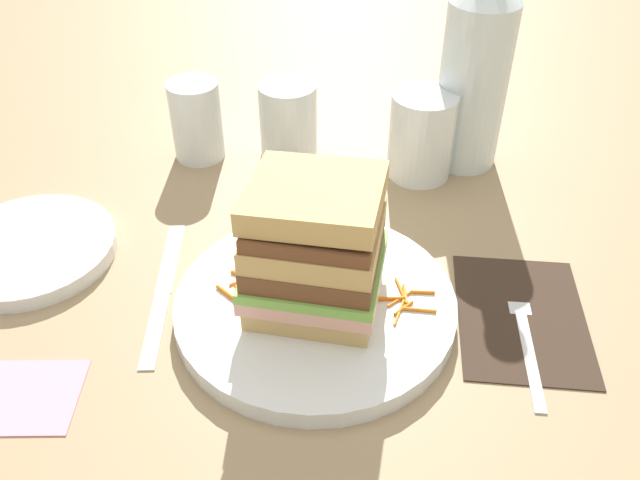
{
  "coord_description": "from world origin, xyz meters",
  "views": [
    {
      "loc": [
        0.02,
        -0.44,
        0.44
      ],
      "look_at": [
        0.0,
        0.03,
        0.06
      ],
      "focal_mm": 37.58,
      "sensor_mm": 36.0,
      "label": 1
    }
  ],
  "objects_px": {
    "water_bottle": "(475,71)",
    "napkin_pink": "(28,396)",
    "empty_tumbler_0": "(197,120)",
    "napkin_dark": "(521,314)",
    "sandwich": "(319,245)",
    "juice_glass": "(421,139)",
    "main_plate": "(319,302)",
    "knife": "(162,293)",
    "empty_tumbler_1": "(288,120)",
    "fork": "(525,330)",
    "side_plate": "(30,249)"
  },
  "relations": [
    {
      "from": "napkin_dark",
      "to": "empty_tumbler_0",
      "type": "xyz_separation_m",
      "value": [
        -0.34,
        0.27,
        0.05
      ]
    },
    {
      "from": "fork",
      "to": "side_plate",
      "type": "distance_m",
      "value": 0.49
    },
    {
      "from": "sandwich",
      "to": "knife",
      "type": "height_order",
      "value": "sandwich"
    },
    {
      "from": "empty_tumbler_1",
      "to": "empty_tumbler_0",
      "type": "bearing_deg",
      "value": -176.04
    },
    {
      "from": "knife",
      "to": "juice_glass",
      "type": "height_order",
      "value": "juice_glass"
    },
    {
      "from": "empty_tumbler_0",
      "to": "juice_glass",
      "type": "bearing_deg",
      "value": -6.58
    },
    {
      "from": "sandwich",
      "to": "water_bottle",
      "type": "relative_size",
      "value": 0.5
    },
    {
      "from": "knife",
      "to": "empty_tumbler_0",
      "type": "bearing_deg",
      "value": 91.59
    },
    {
      "from": "knife",
      "to": "juice_glass",
      "type": "bearing_deg",
      "value": 40.44
    },
    {
      "from": "water_bottle",
      "to": "napkin_pink",
      "type": "xyz_separation_m",
      "value": [
        -0.4,
        -0.38,
        -0.11
      ]
    },
    {
      "from": "main_plate",
      "to": "empty_tumbler_1",
      "type": "xyz_separation_m",
      "value": [
        -0.05,
        0.27,
        0.04
      ]
    },
    {
      "from": "water_bottle",
      "to": "empty_tumbler_1",
      "type": "distance_m",
      "value": 0.22
    },
    {
      "from": "empty_tumbler_1",
      "to": "side_plate",
      "type": "relative_size",
      "value": 0.54
    },
    {
      "from": "juice_glass",
      "to": "water_bottle",
      "type": "xyz_separation_m",
      "value": [
        0.06,
        0.03,
        0.07
      ]
    },
    {
      "from": "main_plate",
      "to": "sandwich",
      "type": "relative_size",
      "value": 1.95
    },
    {
      "from": "empty_tumbler_0",
      "to": "side_plate",
      "type": "bearing_deg",
      "value": -124.96
    },
    {
      "from": "knife",
      "to": "sandwich",
      "type": "bearing_deg",
      "value": -5.36
    },
    {
      "from": "water_bottle",
      "to": "napkin_dark",
      "type": "bearing_deg",
      "value": -85.91
    },
    {
      "from": "empty_tumbler_1",
      "to": "fork",
      "type": "bearing_deg",
      "value": -52.18
    },
    {
      "from": "empty_tumbler_0",
      "to": "main_plate",
      "type": "bearing_deg",
      "value": -59.53
    },
    {
      "from": "napkin_dark",
      "to": "knife",
      "type": "relative_size",
      "value": 0.8
    },
    {
      "from": "fork",
      "to": "napkin_pink",
      "type": "distance_m",
      "value": 0.42
    },
    {
      "from": "main_plate",
      "to": "knife",
      "type": "height_order",
      "value": "main_plate"
    },
    {
      "from": "empty_tumbler_0",
      "to": "napkin_dark",
      "type": "bearing_deg",
      "value": -38.07
    },
    {
      "from": "knife",
      "to": "napkin_pink",
      "type": "height_order",
      "value": "same"
    },
    {
      "from": "empty_tumbler_1",
      "to": "knife",
      "type": "bearing_deg",
      "value": -111.62
    },
    {
      "from": "main_plate",
      "to": "fork",
      "type": "distance_m",
      "value": 0.19
    },
    {
      "from": "fork",
      "to": "knife",
      "type": "relative_size",
      "value": 0.83
    },
    {
      "from": "juice_glass",
      "to": "empty_tumbler_0",
      "type": "relative_size",
      "value": 1.05
    },
    {
      "from": "juice_glass",
      "to": "empty_tumbler_1",
      "type": "relative_size",
      "value": 1.1
    },
    {
      "from": "juice_glass",
      "to": "napkin_pink",
      "type": "relative_size",
      "value": 1.24
    },
    {
      "from": "juice_glass",
      "to": "water_bottle",
      "type": "relative_size",
      "value": 0.39
    },
    {
      "from": "main_plate",
      "to": "empty_tumbler_0",
      "type": "relative_size",
      "value": 2.65
    },
    {
      "from": "empty_tumbler_0",
      "to": "side_plate",
      "type": "xyz_separation_m",
      "value": [
        -0.14,
        -0.2,
        -0.04
      ]
    },
    {
      "from": "main_plate",
      "to": "napkin_pink",
      "type": "bearing_deg",
      "value": -154.78
    },
    {
      "from": "sandwich",
      "to": "empty_tumbler_0",
      "type": "height_order",
      "value": "sandwich"
    },
    {
      "from": "juice_glass",
      "to": "empty_tumbler_0",
      "type": "height_order",
      "value": "juice_glass"
    },
    {
      "from": "empty_tumbler_1",
      "to": "napkin_pink",
      "type": "distance_m",
      "value": 0.43
    },
    {
      "from": "water_bottle",
      "to": "empty_tumbler_1",
      "type": "bearing_deg",
      "value": 178.5
    },
    {
      "from": "knife",
      "to": "juice_glass",
      "type": "relative_size",
      "value": 1.97
    },
    {
      "from": "empty_tumbler_0",
      "to": "sandwich",
      "type": "bearing_deg",
      "value": -59.52
    },
    {
      "from": "side_plate",
      "to": "napkin_pink",
      "type": "distance_m",
      "value": 0.19
    },
    {
      "from": "napkin_dark",
      "to": "water_bottle",
      "type": "distance_m",
      "value": 0.29
    },
    {
      "from": "main_plate",
      "to": "napkin_pink",
      "type": "relative_size",
      "value": 3.12
    },
    {
      "from": "empty_tumbler_1",
      "to": "napkin_dark",
      "type": "bearing_deg",
      "value": -49.85
    },
    {
      "from": "knife",
      "to": "main_plate",
      "type": "bearing_deg",
      "value": -5.42
    },
    {
      "from": "main_plate",
      "to": "side_plate",
      "type": "bearing_deg",
      "value": 167.09
    },
    {
      "from": "sandwich",
      "to": "fork",
      "type": "distance_m",
      "value": 0.2
    },
    {
      "from": "juice_glass",
      "to": "empty_tumbler_0",
      "type": "bearing_deg",
      "value": 173.42
    },
    {
      "from": "empty_tumbler_1",
      "to": "side_plate",
      "type": "xyz_separation_m",
      "value": [
        -0.25,
        -0.21,
        -0.04
      ]
    }
  ]
}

